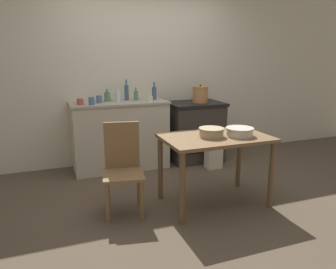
{
  "coord_description": "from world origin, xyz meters",
  "views": [
    {
      "loc": [
        -1.4,
        -3.17,
        1.59
      ],
      "look_at": [
        0.0,
        0.52,
        0.62
      ],
      "focal_mm": 35.0,
      "sensor_mm": 36.0,
      "label": 1
    }
  ],
  "objects_px": {
    "cup_center_right": "(99,99)",
    "cup_far_right": "(92,101)",
    "stove": "(194,131)",
    "bottle_center": "(107,96)",
    "stock_pot": "(200,94)",
    "mixing_bowl_large": "(240,131)",
    "cup_right": "(80,102)",
    "work_table": "(215,146)",
    "bottle_left": "(127,92)",
    "bottle_mid_left": "(118,96)",
    "chair": "(123,166)",
    "bottle_center_left": "(136,95)",
    "mixing_bowl_small": "(211,132)",
    "flour_sack": "(213,157)",
    "cup_mid_right": "(150,99)",
    "bottle_far_left": "(154,93)"
  },
  "relations": [
    {
      "from": "mixing_bowl_large",
      "to": "bottle_far_left",
      "type": "distance_m",
      "value": 1.67
    },
    {
      "from": "mixing_bowl_small",
      "to": "cup_far_right",
      "type": "relative_size",
      "value": 2.68
    },
    {
      "from": "chair",
      "to": "bottle_mid_left",
      "type": "relative_size",
      "value": 4.77
    },
    {
      "from": "stock_pot",
      "to": "mixing_bowl_large",
      "type": "xyz_separation_m",
      "value": [
        -0.28,
        -1.51,
        -0.21
      ]
    },
    {
      "from": "stock_pot",
      "to": "bottle_center_left",
      "type": "bearing_deg",
      "value": 173.82
    },
    {
      "from": "stove",
      "to": "bottle_mid_left",
      "type": "distance_m",
      "value": 1.29
    },
    {
      "from": "mixing_bowl_large",
      "to": "cup_far_right",
      "type": "bearing_deg",
      "value": 133.23
    },
    {
      "from": "mixing_bowl_large",
      "to": "work_table",
      "type": "bearing_deg",
      "value": 161.89
    },
    {
      "from": "cup_right",
      "to": "cup_far_right",
      "type": "relative_size",
      "value": 0.86
    },
    {
      "from": "bottle_left",
      "to": "cup_center_right",
      "type": "height_order",
      "value": "bottle_left"
    },
    {
      "from": "work_table",
      "to": "bottle_far_left",
      "type": "distance_m",
      "value": 1.59
    },
    {
      "from": "bottle_center_left",
      "to": "mixing_bowl_large",
      "type": "bearing_deg",
      "value": -67.2
    },
    {
      "from": "flour_sack",
      "to": "cup_right",
      "type": "bearing_deg",
      "value": 167.61
    },
    {
      "from": "cup_center_right",
      "to": "cup_far_right",
      "type": "distance_m",
      "value": 0.19
    },
    {
      "from": "chair",
      "to": "flour_sack",
      "type": "xyz_separation_m",
      "value": [
        1.5,
        0.82,
        -0.32
      ]
    },
    {
      "from": "mixing_bowl_large",
      "to": "bottle_left",
      "type": "height_order",
      "value": "bottle_left"
    },
    {
      "from": "bottle_center_left",
      "to": "cup_far_right",
      "type": "relative_size",
      "value": 1.81
    },
    {
      "from": "work_table",
      "to": "cup_far_right",
      "type": "height_order",
      "value": "cup_far_right"
    },
    {
      "from": "bottle_center_left",
      "to": "cup_right",
      "type": "xyz_separation_m",
      "value": [
        -0.78,
        -0.14,
        -0.03
      ]
    },
    {
      "from": "bottle_center_left",
      "to": "cup_mid_right",
      "type": "height_order",
      "value": "bottle_center_left"
    },
    {
      "from": "chair",
      "to": "cup_mid_right",
      "type": "bearing_deg",
      "value": 70.38
    },
    {
      "from": "work_table",
      "to": "bottle_mid_left",
      "type": "xyz_separation_m",
      "value": [
        -0.69,
        1.54,
        0.39
      ]
    },
    {
      "from": "bottle_center",
      "to": "cup_far_right",
      "type": "relative_size",
      "value": 1.71
    },
    {
      "from": "bottle_center_left",
      "to": "cup_right",
      "type": "bearing_deg",
      "value": -169.63
    },
    {
      "from": "chair",
      "to": "bottle_center",
      "type": "height_order",
      "value": "bottle_center"
    },
    {
      "from": "chair",
      "to": "flour_sack",
      "type": "height_order",
      "value": "chair"
    },
    {
      "from": "work_table",
      "to": "cup_mid_right",
      "type": "relative_size",
      "value": 13.96
    },
    {
      "from": "flour_sack",
      "to": "stock_pot",
      "type": "xyz_separation_m",
      "value": [
        -0.02,
        0.43,
        0.85
      ]
    },
    {
      "from": "cup_center_right",
      "to": "cup_far_right",
      "type": "bearing_deg",
      "value": -130.05
    },
    {
      "from": "chair",
      "to": "bottle_mid_left",
      "type": "xyz_separation_m",
      "value": [
        0.27,
        1.36,
        0.55
      ]
    },
    {
      "from": "stove",
      "to": "bottle_center",
      "type": "bearing_deg",
      "value": 174.79
    },
    {
      "from": "flour_sack",
      "to": "stove",
      "type": "bearing_deg",
      "value": 100.28
    },
    {
      "from": "mixing_bowl_large",
      "to": "bottle_center",
      "type": "xyz_separation_m",
      "value": [
        -1.07,
        1.67,
        0.22
      ]
    },
    {
      "from": "work_table",
      "to": "cup_right",
      "type": "xyz_separation_m",
      "value": [
        -1.22,
        1.39,
        0.35
      ]
    },
    {
      "from": "bottle_mid_left",
      "to": "work_table",
      "type": "bearing_deg",
      "value": -65.85
    },
    {
      "from": "bottle_left",
      "to": "bottle_mid_left",
      "type": "bearing_deg",
      "value": -158.26
    },
    {
      "from": "bottle_center",
      "to": "mixing_bowl_large",
      "type": "bearing_deg",
      "value": -57.36
    },
    {
      "from": "stock_pot",
      "to": "cup_center_right",
      "type": "relative_size",
      "value": 2.68
    },
    {
      "from": "cup_center_right",
      "to": "cup_right",
      "type": "distance_m",
      "value": 0.27
    },
    {
      "from": "flour_sack",
      "to": "cup_mid_right",
      "type": "height_order",
      "value": "cup_mid_right"
    },
    {
      "from": "chair",
      "to": "bottle_far_left",
      "type": "height_order",
      "value": "bottle_far_left"
    },
    {
      "from": "stock_pot",
      "to": "bottle_center",
      "type": "distance_m",
      "value": 1.36
    },
    {
      "from": "work_table",
      "to": "chair",
      "type": "xyz_separation_m",
      "value": [
        -0.96,
        0.18,
        -0.16
      ]
    },
    {
      "from": "work_table",
      "to": "stock_pot",
      "type": "distance_m",
      "value": 1.56
    },
    {
      "from": "bottle_center_left",
      "to": "cup_center_right",
      "type": "distance_m",
      "value": 0.53
    },
    {
      "from": "work_table",
      "to": "bottle_mid_left",
      "type": "bearing_deg",
      "value": 114.15
    },
    {
      "from": "bottle_left",
      "to": "bottle_center",
      "type": "bearing_deg",
      "value": -179.31
    },
    {
      "from": "mixing_bowl_large",
      "to": "mixing_bowl_small",
      "type": "distance_m",
      "value": 0.3
    },
    {
      "from": "bottle_left",
      "to": "cup_far_right",
      "type": "distance_m",
      "value": 0.59
    },
    {
      "from": "work_table",
      "to": "cup_right",
      "type": "height_order",
      "value": "cup_right"
    }
  ]
}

